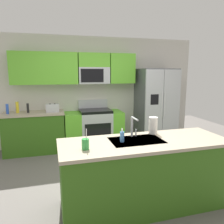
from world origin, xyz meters
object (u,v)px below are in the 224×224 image
range_oven (94,128)px  soap_dispenser (122,137)px  bottle_yellow (17,107)px  drink_cup_green (85,144)px  pepper_mill (28,108)px  toaster (53,108)px  refrigerator (156,106)px  bottle_blue (7,109)px  paper_towel_roll (153,125)px  sink_faucet (133,125)px

range_oven → soap_dispenser: 2.52m
bottle_yellow → drink_cup_green: 2.86m
pepper_mill → bottle_yellow: size_ratio=0.84×
toaster → drink_cup_green: size_ratio=1.15×
range_oven → toaster: bearing=-176.8°
refrigerator → bottle_blue: (-3.42, 0.05, 0.08)m
range_oven → pepper_mill: bearing=-179.9°
bottle_yellow → paper_towel_roll: (2.09, -2.27, -0.00)m
range_oven → drink_cup_green: bearing=-102.9°
paper_towel_roll → refrigerator: bearing=62.2°
pepper_mill → paper_towel_roll: size_ratio=0.84×
drink_cup_green → paper_towel_roll: size_ratio=1.02×
toaster → paper_towel_roll: 2.56m
sink_faucet → soap_dispenser: (-0.21, -0.16, -0.10)m
refrigerator → bottle_blue: bearing=179.2°
pepper_mill → bottle_blue: bottle_blue is taller
refrigerator → sink_faucet: size_ratio=6.56×
paper_towel_roll → bottle_blue: bearing=136.0°
refrigerator → pepper_mill: size_ratio=9.13×
refrigerator → pepper_mill: bearing=178.7°
bottle_yellow → bottle_blue: 0.20m
bottle_blue → drink_cup_green: (1.25, -2.59, -0.04)m
range_oven → refrigerator: bearing=-2.6°
range_oven → bottle_blue: (-1.85, -0.02, 0.56)m
bottle_yellow → drink_cup_green: size_ratio=0.99×
refrigerator → bottle_yellow: bearing=178.0°
toaster → bottle_blue: size_ratio=1.34×
refrigerator → drink_cup_green: size_ratio=7.59×
toaster → drink_cup_green: bearing=-82.6°
toaster → sink_faucet: bearing=-65.5°
toaster → sink_faucet: sink_faucet is taller
pepper_mill → drink_cup_green: size_ratio=0.83×
sink_faucet → drink_cup_green: 0.76m
pepper_mill → bottle_yellow: 0.22m
bottle_blue → sink_faucet: bearing=-49.6°
sink_faucet → soap_dispenser: sink_faucet is taller
bottle_yellow → sink_faucet: (1.76, -2.35, 0.05)m
range_oven → pepper_mill: 1.55m
refrigerator → soap_dispenser: bearing=-125.1°
bottle_yellow → soap_dispenser: 2.94m
range_oven → refrigerator: (1.57, -0.07, 0.48)m
bottle_yellow → paper_towel_roll: bearing=-47.3°
toaster → drink_cup_green: (0.33, -2.56, -0.03)m
toaster → paper_towel_roll: paper_towel_roll is taller
range_oven → bottle_yellow: bottle_yellow is taller
pepper_mill → refrigerator: bearing=-1.3°
drink_cup_green → paper_towel_roll: bearing=20.5°
bottle_yellow → bottle_blue: bearing=-161.2°
bottle_blue → soap_dispenser: 3.00m
toaster → drink_cup_green: 2.58m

